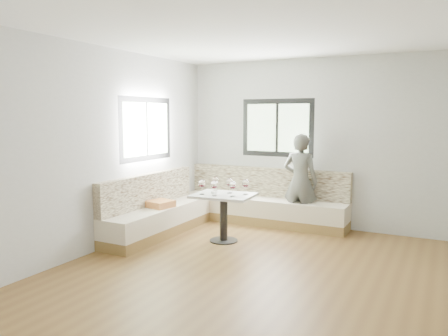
{
  "coord_description": "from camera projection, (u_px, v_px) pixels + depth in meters",
  "views": [
    {
      "loc": [
        1.75,
        -4.65,
        1.86
      ],
      "look_at": [
        -1.2,
        1.07,
        1.09
      ],
      "focal_mm": 35.0,
      "sensor_mm": 36.0,
      "label": 1
    }
  ],
  "objects": [
    {
      "name": "olive_ramekin",
      "position": [
        214.0,
        192.0,
        6.46
      ],
      "size": [
        0.09,
        0.09,
        0.04
      ],
      "color": "white",
      "rests_on": "table"
    },
    {
      "name": "wine_glass_a",
      "position": [
        202.0,
        184.0,
        6.38
      ],
      "size": [
        0.1,
        0.1,
        0.23
      ],
      "color": "white",
      "rests_on": "table"
    },
    {
      "name": "wine_glass_c",
      "position": [
        233.0,
        186.0,
        6.23
      ],
      "size": [
        0.1,
        0.1,
        0.23
      ],
      "color": "white",
      "rests_on": "table"
    },
    {
      "name": "table",
      "position": [
        224.0,
        206.0,
        6.44
      ],
      "size": [
        0.91,
        0.73,
        0.71
      ],
      "rotation": [
        0.0,
        0.0,
        0.07
      ],
      "color": "black",
      "rests_on": "ground"
    },
    {
      "name": "wine_glass_f",
      "position": [
        215.0,
        181.0,
        6.68
      ],
      "size": [
        0.1,
        0.1,
        0.23
      ],
      "color": "white",
      "rests_on": "table"
    },
    {
      "name": "wine_glass_d",
      "position": [
        229.0,
        183.0,
        6.49
      ],
      "size": [
        0.1,
        0.1,
        0.23
      ],
      "color": "white",
      "rests_on": "table"
    },
    {
      "name": "wine_glass_e",
      "position": [
        246.0,
        184.0,
        6.38
      ],
      "size": [
        0.1,
        0.1,
        0.23
      ],
      "color": "white",
      "rests_on": "table"
    },
    {
      "name": "wine_glass_b",
      "position": [
        214.0,
        185.0,
        6.27
      ],
      "size": [
        0.1,
        0.1,
        0.23
      ],
      "color": "white",
      "rests_on": "table"
    },
    {
      "name": "banquette",
      "position": [
        219.0,
        208.0,
        7.25
      ],
      "size": [
        2.9,
        2.8,
        0.95
      ],
      "color": "brown",
      "rests_on": "ground"
    },
    {
      "name": "person",
      "position": [
        300.0,
        181.0,
        7.14
      ],
      "size": [
        0.59,
        0.41,
        1.58
      ],
      "primitive_type": "imported",
      "rotation": [
        0.0,
        0.0,
        3.09
      ],
      "color": "#52534C",
      "rests_on": "ground"
    },
    {
      "name": "room",
      "position": [
        271.0,
        154.0,
        5.06
      ],
      "size": [
        5.01,
        5.01,
        2.81
      ],
      "color": "brown",
      "rests_on": "ground"
    }
  ]
}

